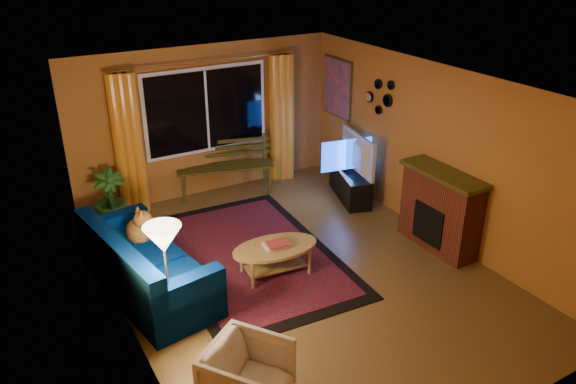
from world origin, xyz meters
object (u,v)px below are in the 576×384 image
bench (225,180)px  tv_console (350,185)px  sofa (147,262)px  coffee_table (275,260)px  floor_lamp (168,284)px  armchair (247,374)px

bench → tv_console: 2.12m
sofa → coffee_table: sofa is taller
tv_console → sofa: bearing=-147.9°
bench → sofa: bearing=-115.8°
sofa → floor_lamp: (-0.05, -0.96, 0.26)m
sofa → floor_lamp: size_ratio=1.55×
bench → sofa: size_ratio=0.75×
sofa → coffee_table: bearing=-24.7°
sofa → tv_console: size_ratio=1.86×
tv_console → bench: bearing=162.5°
armchair → tv_console: bearing=7.4°
coffee_table → tv_console: 2.62m
sofa → coffee_table: (1.54, -0.44, -0.22)m
floor_lamp → tv_console: size_ratio=1.20×
bench → floor_lamp: floor_lamp is taller
bench → armchair: 4.80m
sofa → coffee_table: 1.62m
floor_lamp → coffee_table: 1.74m
sofa → floor_lamp: floor_lamp is taller
coffee_table → tv_console: tv_console is taller
bench → armchair: size_ratio=2.23×
armchair → tv_console: 4.78m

